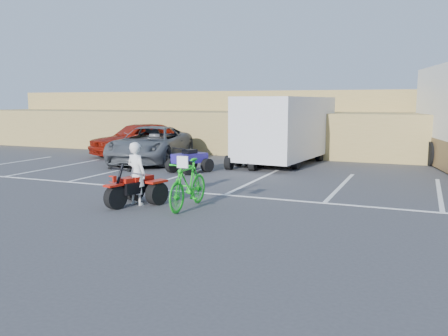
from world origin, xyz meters
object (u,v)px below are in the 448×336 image
at_px(green_dirt_bike, 188,184).
at_px(grey_pickup, 151,144).
at_px(rider, 136,173).
at_px(cargo_trailer, 287,128).
at_px(red_car, 139,139).
at_px(quad_atv_blue, 190,172).
at_px(red_trike_atv, 133,205).
at_px(quad_atv_green, 245,168).

bearing_deg(green_dirt_bike, grey_pickup, 125.48).
bearing_deg(rider, cargo_trailer, -83.36).
xyz_separation_m(red_car, quad_atv_blue, (4.61, -3.84, -0.79)).
bearing_deg(red_trike_atv, grey_pickup, 133.16).
bearing_deg(quad_atv_green, grey_pickup, 174.82).
xyz_separation_m(grey_pickup, quad_atv_blue, (2.81, -1.97, -0.74)).
bearing_deg(red_trike_atv, rider, 90.00).
bearing_deg(grey_pickup, red_trike_atv, -73.82).
relative_size(rider, quad_atv_green, 1.01).
xyz_separation_m(cargo_trailer, quad_atv_green, (-1.02, -2.08, -1.46)).
bearing_deg(green_dirt_bike, red_trike_atv, -171.65).
distance_m(rider, grey_pickup, 8.27).
distance_m(red_trike_atv, cargo_trailer, 9.40).
height_order(red_trike_atv, grey_pickup, grey_pickup).
xyz_separation_m(green_dirt_bike, cargo_trailer, (-0.07, 8.94, 0.87)).
bearing_deg(red_trike_atv, green_dirt_bike, 24.78).
distance_m(red_trike_atv, grey_pickup, 8.42).
bearing_deg(red_car, cargo_trailer, 26.88).
bearing_deg(red_car, rider, -30.10).
distance_m(grey_pickup, cargo_trailer, 5.67).
bearing_deg(quad_atv_blue, cargo_trailer, 76.01).
relative_size(green_dirt_bike, red_car, 0.42).
xyz_separation_m(red_trike_atv, quad_atv_blue, (-1.17, 5.41, 0.00)).
height_order(red_trike_atv, quad_atv_green, quad_atv_green).
xyz_separation_m(quad_atv_blue, quad_atv_green, (1.49, 1.71, 0.00)).
xyz_separation_m(grey_pickup, cargo_trailer, (5.32, 1.81, 0.72)).
relative_size(red_trike_atv, red_car, 0.32).
distance_m(red_trike_atv, red_car, 10.93).
distance_m(rider, quad_atv_blue, 5.45).
bearing_deg(green_dirt_bike, quad_atv_green, 97.44).
bearing_deg(quad_atv_blue, grey_pickup, 164.46).
relative_size(red_trike_atv, green_dirt_bike, 0.77).
relative_size(grey_pickup, cargo_trailer, 0.89).
bearing_deg(cargo_trailer, red_trike_atv, -92.40).
xyz_separation_m(red_trike_atv, green_dirt_bike, (1.41, 0.25, 0.59)).
distance_m(red_trike_atv, green_dirt_bike, 1.55).
relative_size(grey_pickup, quad_atv_blue, 3.79).
xyz_separation_m(green_dirt_bike, red_car, (-7.19, 8.99, 0.20)).
bearing_deg(cargo_trailer, green_dirt_bike, -83.65).
distance_m(green_dirt_bike, cargo_trailer, 8.99).
bearing_deg(red_car, quad_atv_blue, -12.48).
bearing_deg(quad_atv_green, red_car, 159.12).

